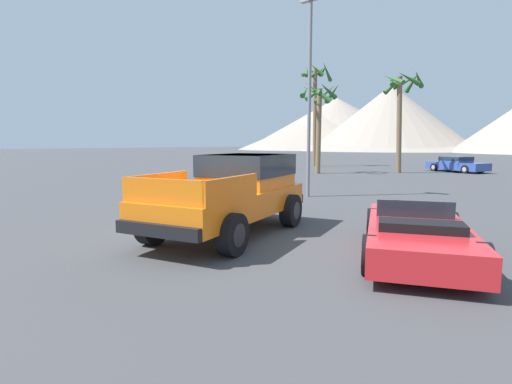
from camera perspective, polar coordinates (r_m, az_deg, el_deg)
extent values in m
plane|color=#424244|center=(9.62, -4.00, -6.12)|extent=(320.00, 320.00, 0.00)
cube|color=orange|center=(9.52, -4.01, -1.55)|extent=(3.17, 5.32, 0.57)
cube|color=orange|center=(10.31, -1.22, 3.06)|extent=(2.29, 2.58, 0.84)
cube|color=#1E2833|center=(10.30, -1.23, 3.90)|extent=(2.33, 2.64, 0.54)
cube|color=orange|center=(8.86, -13.81, 1.04)|extent=(0.60, 1.95, 0.48)
cube|color=orange|center=(7.79, -3.39, 0.44)|extent=(0.60, 1.95, 0.48)
cube|color=orange|center=(7.54, -13.15, 0.04)|extent=(1.81, 0.56, 0.48)
cube|color=black|center=(11.79, 2.28, -0.70)|extent=(1.86, 0.65, 0.24)
cube|color=black|center=(7.51, -13.93, -5.35)|extent=(1.86, 0.65, 0.24)
cylinder|color=black|center=(11.39, -4.36, -1.90)|extent=(0.53, 0.90, 0.85)
cylinder|color=#232326|center=(11.39, -4.36, -1.90)|extent=(0.45, 0.54, 0.47)
cylinder|color=black|center=(10.52, 4.99, -2.65)|extent=(0.53, 0.90, 0.85)
cylinder|color=#232326|center=(10.52, 4.99, -2.65)|extent=(0.45, 0.54, 0.47)
cylinder|color=black|center=(8.92, -14.62, -4.60)|extent=(0.53, 0.90, 0.85)
cylinder|color=#232326|center=(8.92, -14.62, -4.60)|extent=(0.45, 0.54, 0.47)
cylinder|color=black|center=(7.78, -3.44, -6.08)|extent=(0.53, 0.90, 0.85)
cylinder|color=#232326|center=(7.78, -3.44, -6.08)|extent=(0.45, 0.54, 0.47)
cube|color=red|center=(8.34, 21.91, -5.66)|extent=(3.47, 4.84, 0.48)
cube|color=#1E2833|center=(8.76, 21.77, -2.30)|extent=(1.38, 0.67, 0.35)
cube|color=black|center=(7.51, 22.51, -4.55)|extent=(1.54, 1.16, 0.16)
cylinder|color=black|center=(9.70, 16.24, -4.24)|extent=(0.48, 0.71, 0.67)
cylinder|color=#9E9EA3|center=(9.70, 16.24, -4.24)|extent=(0.37, 0.43, 0.37)
cylinder|color=black|center=(9.83, 26.14, -4.54)|extent=(0.48, 0.71, 0.67)
cylinder|color=#9E9EA3|center=(9.83, 26.14, -4.54)|extent=(0.37, 0.43, 0.37)
cylinder|color=black|center=(6.97, 15.82, -8.62)|extent=(0.48, 0.71, 0.67)
cylinder|color=#9E9EA3|center=(6.97, 15.82, -8.62)|extent=(0.37, 0.43, 0.37)
cylinder|color=black|center=(7.15, 29.63, -8.90)|extent=(0.48, 0.71, 0.67)
cylinder|color=#9E9EA3|center=(7.15, 29.63, -8.90)|extent=(0.37, 0.43, 0.37)
cube|color=#334C9E|center=(33.98, 26.77, 3.34)|extent=(4.75, 3.38, 0.57)
cube|color=#334C9E|center=(34.03, 26.67, 4.19)|extent=(2.32, 2.14, 0.43)
cube|color=#1E2833|center=(34.03, 26.68, 4.28)|extent=(2.37, 2.19, 0.26)
cylinder|color=black|center=(33.80, 29.45, 2.92)|extent=(0.64, 0.45, 0.60)
cylinder|color=#9E9EA3|center=(33.80, 29.45, 2.92)|extent=(0.40, 0.35, 0.33)
cylinder|color=black|center=(32.49, 27.72, 2.89)|extent=(0.64, 0.45, 0.60)
cylinder|color=#9E9EA3|center=(32.49, 27.72, 2.89)|extent=(0.40, 0.35, 0.33)
cylinder|color=black|center=(35.50, 25.88, 3.27)|extent=(0.64, 0.45, 0.60)
cylinder|color=#9E9EA3|center=(35.50, 25.88, 3.27)|extent=(0.40, 0.35, 0.33)
cylinder|color=black|center=(34.26, 24.10, 3.26)|extent=(0.64, 0.45, 0.60)
cylinder|color=#9E9EA3|center=(34.26, 24.10, 3.26)|extent=(0.40, 0.35, 0.33)
cylinder|color=slate|center=(16.45, 7.62, 12.69)|extent=(0.14, 0.14, 7.66)
cylinder|color=brown|center=(38.17, 8.41, 10.42)|extent=(0.36, 0.51, 9.00)
cone|color=#2D6028|center=(38.25, 10.08, 16.60)|extent=(0.59, 1.89, 1.66)
cone|color=#2D6028|center=(39.06, 9.59, 16.73)|extent=(1.45, 1.07, 0.93)
cone|color=#2D6028|center=(39.38, 9.00, 16.55)|extent=(1.38, 0.61, 1.16)
cone|color=#2D6028|center=(39.60, 7.87, 16.60)|extent=(1.26, 1.92, 1.02)
cone|color=#2D6028|center=(38.72, 7.26, 16.71)|extent=(1.21, 1.55, 1.27)
cone|color=#2D6028|center=(38.22, 7.59, 16.78)|extent=(1.51, 0.80, 1.34)
cone|color=#2D6028|center=(38.00, 8.74, 16.86)|extent=(1.26, 1.15, 1.24)
cylinder|color=brown|center=(29.14, 8.94, 8.52)|extent=(0.36, 0.41, 5.99)
cone|color=#2D6028|center=(28.75, 10.26, 14.07)|extent=(0.68, 1.69, 1.15)
cone|color=#2D6028|center=(29.79, 10.88, 13.71)|extent=(1.90, 1.35, 1.34)
cone|color=#2D6028|center=(30.16, 9.75, 13.60)|extent=(1.74, 0.61, 1.38)
cone|color=#2D6028|center=(30.10, 8.44, 13.77)|extent=(1.24, 1.50, 1.17)
cone|color=#2D6028|center=(29.49, 6.99, 14.00)|extent=(1.18, 1.99, 1.08)
cone|color=#2D6028|center=(28.69, 7.91, 14.25)|extent=(1.74, 0.55, 0.95)
cone|color=#2D6028|center=(28.23, 8.81, 13.96)|extent=(1.91, 1.23, 1.60)
cylinder|color=brown|center=(30.93, 19.77, 8.93)|extent=(0.36, 0.89, 6.88)
cone|color=#2D6028|center=(31.23, 22.21, 14.75)|extent=(0.66, 2.19, 1.11)
cone|color=#2D6028|center=(31.96, 21.44, 14.38)|extent=(1.46, 1.08, 1.41)
cone|color=#2D6028|center=(32.38, 20.60, 14.53)|extent=(1.90, 0.63, 1.08)
cone|color=#2D6028|center=(32.26, 19.15, 14.34)|extent=(1.26, 1.65, 1.56)
cone|color=#2D6028|center=(31.36, 18.77, 14.85)|extent=(1.08, 1.48, 1.08)
cone|color=#2D6028|center=(30.74, 18.99, 15.04)|extent=(1.96, 0.96, 1.06)
cone|color=#2D6028|center=(30.72, 20.99, 14.95)|extent=(1.39, 1.54, 1.07)
cone|color=gray|center=(148.73, 11.41, 9.56)|extent=(66.01, 66.01, 18.26)
cone|color=gray|center=(125.92, 18.26, 7.98)|extent=(57.71, 57.71, 10.14)
cone|color=gray|center=(121.81, 18.64, 9.98)|extent=(46.25, 46.25, 18.49)
cone|color=gray|center=(137.75, 9.38, 8.43)|extent=(56.60, 56.60, 11.63)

